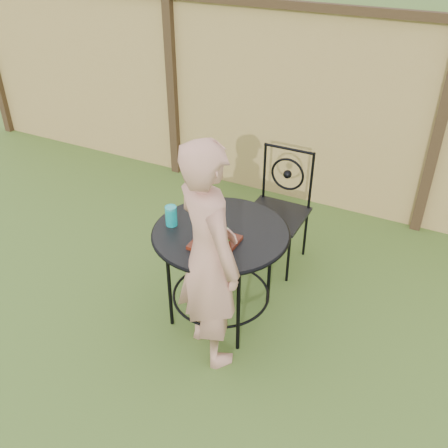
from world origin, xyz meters
name	(u,v)px	position (x,y,z in m)	size (l,w,h in m)	color
ground	(175,330)	(0.00, 0.00, 0.00)	(60.00, 60.00, 0.00)	#284415
fence	(293,106)	(0.00, 2.19, 0.95)	(8.00, 0.12, 1.90)	tan
patio_table	(221,248)	(0.21, 0.31, 0.59)	(0.92, 0.92, 0.72)	black
patio_chair	(279,206)	(0.31, 1.14, 0.50)	(0.46, 0.46, 0.95)	black
diner	(209,257)	(0.30, -0.03, 0.77)	(0.56, 0.37, 1.53)	#AD7763
salad_plate	(215,242)	(0.25, 0.16, 0.74)	(0.27, 0.27, 0.02)	#49120A
salad	(215,236)	(0.25, 0.16, 0.79)	(0.21, 0.21, 0.08)	#235614
fork	(216,219)	(0.26, 0.16, 0.92)	(0.01, 0.01, 0.18)	silver
drinking_glass	(171,216)	(-0.12, 0.23, 0.79)	(0.08, 0.08, 0.14)	#0DA0A2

